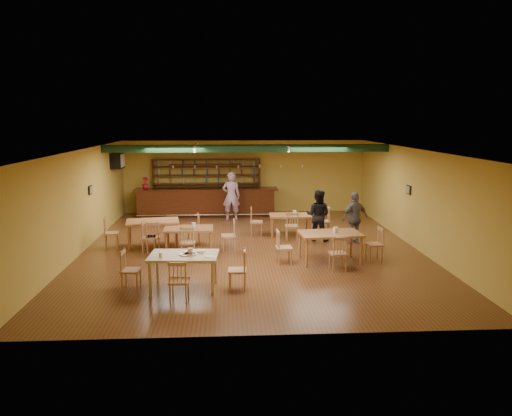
{
  "coord_description": "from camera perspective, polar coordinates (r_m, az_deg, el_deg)",
  "views": [
    {
      "loc": [
        -0.68,
        -14.31,
        3.9
      ],
      "look_at": [
        0.18,
        0.6,
        1.15
      ],
      "focal_mm": 34.24,
      "sensor_mm": 36.0,
      "label": 1
    }
  ],
  "objects": [
    {
      "name": "patron_bar",
      "position": [
        18.87,
        -2.91,
        1.4
      ],
      "size": [
        0.69,
        0.45,
        1.88
      ],
      "primitive_type": "imported",
      "rotation": [
        0.0,
        0.0,
        3.14
      ],
      "color": "#864699",
      "rests_on": "ground"
    },
    {
      "name": "poinsettia",
      "position": [
        19.9,
        -12.81,
        2.86
      ],
      "size": [
        0.34,
        0.34,
        0.48
      ],
      "primitive_type": "imported",
      "rotation": [
        0.0,
        0.0,
        0.35
      ],
      "color": "red",
      "rests_on": "bar_counter"
    },
    {
      "name": "picture_right",
      "position": [
        16.0,
        17.4,
        2.05
      ],
      "size": [
        0.04,
        0.34,
        0.28
      ],
      "primitive_type": "cube",
      "color": "black",
      "rests_on": "wall_right"
    },
    {
      "name": "pizza_server",
      "position": [
        11.36,
        -7.03,
        -5.23
      ],
      "size": [
        0.33,
        0.21,
        0.0
      ],
      "primitive_type": "cube",
      "rotation": [
        0.0,
        0.0,
        -0.39
      ],
      "color": "silver",
      "rests_on": "pizza_tray"
    },
    {
      "name": "track_rail_left",
      "position": [
        17.78,
        -6.98,
        7.26
      ],
      "size": [
        0.05,
        2.5,
        0.05
      ],
      "primitive_type": "cube",
      "color": "silver",
      "rests_on": "ceiling"
    },
    {
      "name": "patron_right_a",
      "position": [
        15.84,
        7.25,
        -0.85
      ],
      "size": [
        0.99,
        0.9,
        1.65
      ],
      "primitive_type": "imported",
      "rotation": [
        0.0,
        0.0,
        2.72
      ],
      "color": "black",
      "rests_on": "ground"
    },
    {
      "name": "back_bar_hutch",
      "position": [
        20.3,
        -5.76,
        2.56
      ],
      "size": [
        4.43,
        0.4,
        2.28
      ],
      "primitive_type": "cube",
      "color": "#32180A",
      "rests_on": "ground"
    },
    {
      "name": "ceiling_beam",
      "position": [
        17.16,
        -1.04,
        6.99
      ],
      "size": [
        10.0,
        0.3,
        0.25
      ],
      "primitive_type": "cube",
      "color": "#11331B",
      "rests_on": "ceiling"
    },
    {
      "name": "dining_table_b",
      "position": [
        16.58,
        3.99,
        -1.96
      ],
      "size": [
        1.42,
        0.89,
        0.7
      ],
      "primitive_type": "cube",
      "rotation": [
        0.0,
        0.0,
        -0.04
      ],
      "color": "#A66A3B",
      "rests_on": "ground"
    },
    {
      "name": "patron_right_b",
      "position": [
        15.66,
        11.46,
        -1.14
      ],
      "size": [
        1.04,
        0.74,
        1.63
      ],
      "primitive_type": "imported",
      "rotation": [
        0.0,
        0.0,
        3.54
      ],
      "color": "slate",
      "rests_on": "ground"
    },
    {
      "name": "dining_table_a",
      "position": [
        15.47,
        -11.94,
        -2.89
      ],
      "size": [
        1.71,
        1.17,
        0.79
      ],
      "primitive_type": "cube",
      "rotation": [
        0.0,
        0.0,
        0.14
      ],
      "color": "#A66A3B",
      "rests_on": "ground"
    },
    {
      "name": "pizza_tray",
      "position": [
        11.32,
        -7.89,
        -5.36
      ],
      "size": [
        0.46,
        0.46,
        0.01
      ],
      "primitive_type": "cylinder",
      "rotation": [
        0.0,
        0.0,
        -0.17
      ],
      "color": "silver",
      "rests_on": "near_table"
    },
    {
      "name": "track_rail_right",
      "position": [
        17.86,
        3.41,
        7.33
      ],
      "size": [
        0.05,
        2.5,
        0.05
      ],
      "primitive_type": "cube",
      "color": "silver",
      "rests_on": "ceiling"
    },
    {
      "name": "near_table",
      "position": [
        11.45,
        -8.4,
        -7.4
      ],
      "size": [
        1.61,
        1.09,
        0.83
      ],
      "primitive_type": "cube",
      "rotation": [
        0.0,
        0.0,
        -0.06
      ],
      "color": "#C9B486",
      "rests_on": "ground"
    },
    {
      "name": "side_plate",
      "position": [
        11.07,
        -5.4,
        -5.66
      ],
      "size": [
        0.23,
        0.23,
        0.01
      ],
      "primitive_type": "cylinder",
      "rotation": [
        0.0,
        0.0,
        -0.06
      ],
      "color": "white",
      "rests_on": "near_table"
    },
    {
      "name": "picture_left",
      "position": [
        16.06,
        -18.79,
        2.0
      ],
      "size": [
        0.04,
        0.34,
        0.28
      ],
      "primitive_type": "cube",
      "color": "black",
      "rests_on": "wall_left"
    },
    {
      "name": "dining_table_d",
      "position": [
        13.58,
        8.62,
        -4.56
      ],
      "size": [
        1.73,
        1.13,
        0.83
      ],
      "primitive_type": "cube",
      "rotation": [
        0.0,
        0.0,
        0.08
      ],
      "color": "#A66A3B",
      "rests_on": "ground"
    },
    {
      "name": "parmesan_shaker",
      "position": [
        11.21,
        -11.09,
        -5.35
      ],
      "size": [
        0.08,
        0.08,
        0.11
      ],
      "primitive_type": "cylinder",
      "rotation": [
        0.0,
        0.0,
        -0.06
      ],
      "color": "#EAE5C6",
      "rests_on": "near_table"
    },
    {
      "name": "floor",
      "position": [
        14.85,
        -0.58,
        -4.79
      ],
      "size": [
        12.0,
        12.0,
        0.0
      ],
      "primitive_type": "plane",
      "color": "#593019",
      "rests_on": "ground"
    },
    {
      "name": "bar_counter",
      "position": [
        19.77,
        -5.81,
        0.66
      ],
      "size": [
        5.72,
        0.85,
        1.13
      ],
      "primitive_type": "cube",
      "color": "#32180A",
      "rests_on": "ground"
    },
    {
      "name": "napkin_stack",
      "position": [
        11.51,
        -6.43,
        -5.01
      ],
      "size": [
        0.21,
        0.16,
        0.03
      ],
      "primitive_type": "cube",
      "rotation": [
        0.0,
        0.0,
        0.06
      ],
      "color": "white",
      "rests_on": "near_table"
    },
    {
      "name": "dining_table_c",
      "position": [
        14.62,
        -7.84,
        -3.68
      ],
      "size": [
        1.46,
        0.9,
        0.72
      ],
      "primitive_type": "cube",
      "rotation": [
        0.0,
        0.0,
        0.03
      ],
      "color": "#A66A3B",
      "rests_on": "ground"
    },
    {
      "name": "ac_unit",
      "position": [
        19.03,
        -15.87,
        5.36
      ],
      "size": [
        0.34,
        0.7,
        0.48
      ],
      "primitive_type": "cube",
      "color": "silver",
      "rests_on": "wall_left"
    }
  ]
}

